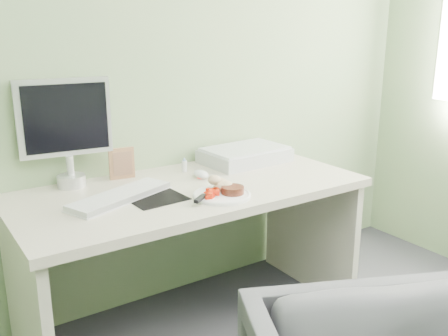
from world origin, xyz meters
TOP-DOWN VIEW (x-y plane):
  - wall_back at (0.00, 2.00)m, footprint 3.50×0.00m
  - desk at (0.00, 1.62)m, footprint 1.60×0.75m
  - plate at (0.04, 1.42)m, footprint 0.25×0.25m
  - steak at (0.08, 1.40)m, footprint 0.11×0.11m
  - potato_pile at (0.08, 1.47)m, footprint 0.14×0.12m
  - carrot_heap at (-0.02, 1.42)m, footprint 0.07×0.06m
  - steak_knife at (-0.06, 1.41)m, footprint 0.19×0.14m
  - mousepad at (-0.21, 1.56)m, footprint 0.24×0.22m
  - keyboard at (-0.34, 1.63)m, footprint 0.50×0.30m
  - computer_mouse at (0.11, 1.71)m, footprint 0.06×0.11m
  - photo_frame at (-0.21, 1.91)m, footprint 0.12×0.03m
  - eyedrop_bottle at (0.09, 1.85)m, footprint 0.03×0.03m
  - scanner at (0.46, 1.83)m, footprint 0.46×0.32m
  - monitor at (-0.45, 1.94)m, footprint 0.41×0.13m

SIDE VIEW (x-z plane):
  - desk at x=0.00m, z-range 0.18..0.91m
  - mousepad at x=-0.21m, z-range 0.73..0.73m
  - plate at x=0.04m, z-range 0.73..0.74m
  - keyboard at x=-0.34m, z-range 0.74..0.76m
  - computer_mouse at x=0.11m, z-range 0.73..0.77m
  - steak_knife at x=-0.06m, z-range 0.75..0.76m
  - steak at x=0.08m, z-range 0.74..0.77m
  - eyedrop_bottle at x=0.09m, z-range 0.73..0.80m
  - scanner at x=0.46m, z-range 0.73..0.80m
  - carrot_heap at x=-0.02m, z-range 0.74..0.79m
  - potato_pile at x=0.08m, z-range 0.74..0.81m
  - photo_frame at x=-0.21m, z-range 0.73..0.88m
  - monitor at x=-0.45m, z-range 0.76..1.25m
  - wall_back at x=0.00m, z-range -0.40..3.10m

